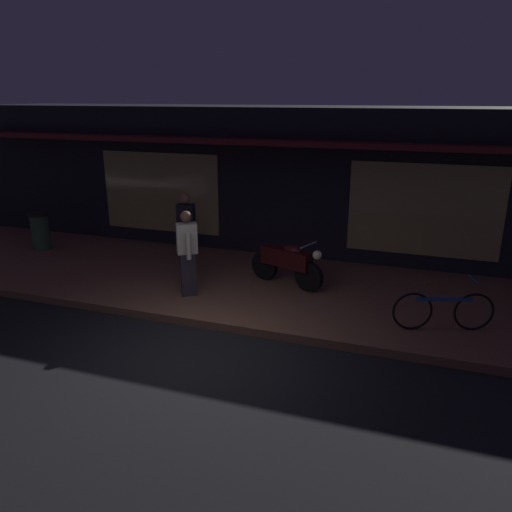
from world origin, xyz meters
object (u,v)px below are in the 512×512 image
at_px(motorcycle, 288,262).
at_px(trash_bin, 40,230).
at_px(person_bystander, 187,252).
at_px(person_photographer, 186,229).
at_px(bicycle_parked, 443,310).

relative_size(motorcycle, trash_bin, 1.77).
height_order(person_bystander, trash_bin, person_bystander).
relative_size(person_photographer, trash_bin, 1.80).
xyz_separation_m(bicycle_parked, trash_bin, (-9.52, 1.59, 0.11)).
height_order(bicycle_parked, person_photographer, person_photographer).
bearing_deg(bicycle_parked, motorcycle, 158.80).
xyz_separation_m(bicycle_parked, person_bystander, (-4.64, 0.03, 0.52)).
distance_m(motorcycle, person_bystander, 2.05).
distance_m(bicycle_parked, person_bystander, 4.66).
bearing_deg(trash_bin, motorcycle, -3.87).
xyz_separation_m(motorcycle, trash_bin, (-6.56, 0.44, -0.03)).
relative_size(bicycle_parked, trash_bin, 1.72).
xyz_separation_m(motorcycle, bicycle_parked, (2.96, -1.15, -0.14)).
bearing_deg(person_photographer, trash_bin, 179.70).
height_order(person_photographer, person_bystander, same).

